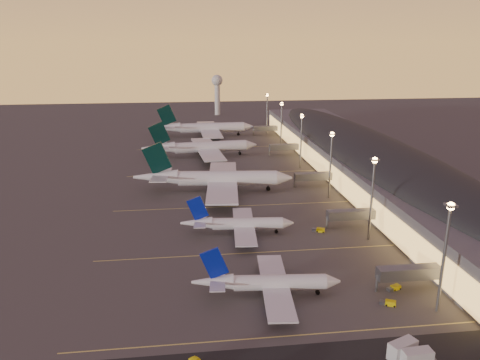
% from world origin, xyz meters
% --- Properties ---
extents(ground, '(700.00, 700.00, 0.00)m').
position_xyz_m(ground, '(0.00, 0.00, 0.00)').
color(ground, '#43403E').
extents(airliner_narrow_south, '(35.51, 31.83, 12.68)m').
position_xyz_m(airliner_narrow_south, '(-0.76, -28.51, 3.28)').
color(airliner_narrow_south, silver).
rests_on(airliner_narrow_south, ground).
extents(airliner_narrow_north, '(35.58, 31.89, 12.70)m').
position_xyz_m(airliner_narrow_north, '(-3.20, 9.44, 3.28)').
color(airliner_narrow_north, silver).
rests_on(airliner_narrow_north, ground).
extents(airliner_wide_near, '(63.97, 58.56, 20.46)m').
position_xyz_m(airliner_wide_near, '(-7.58, 54.09, 5.27)').
color(airliner_wide_near, silver).
rests_on(airliner_wide_near, ground).
extents(airliner_wide_mid, '(60.69, 55.53, 19.41)m').
position_xyz_m(airliner_wide_mid, '(-10.17, 113.97, 5.00)').
color(airliner_wide_mid, silver).
rests_on(airliner_wide_mid, ground).
extents(airliner_wide_far, '(65.16, 59.23, 20.88)m').
position_xyz_m(airliner_wide_far, '(-6.16, 169.09, 5.38)').
color(airliner_wide_far, silver).
rests_on(airliner_wide_far, ground).
extents(terminal_building, '(56.35, 255.00, 17.46)m').
position_xyz_m(terminal_building, '(61.84, 72.47, 8.78)').
color(terminal_building, '#525157').
rests_on(terminal_building, ground).
extents(light_masts, '(2.20, 217.20, 25.90)m').
position_xyz_m(light_masts, '(36.00, 65.00, 17.55)').
color(light_masts, slate).
rests_on(light_masts, ground).
extents(radar_tower, '(9.00, 9.00, 32.50)m').
position_xyz_m(radar_tower, '(10.00, 260.00, 21.87)').
color(radar_tower, silver).
rests_on(radar_tower, ground).
extents(lane_markings, '(90.00, 180.36, 0.00)m').
position_xyz_m(lane_markings, '(0.00, 40.00, 0.01)').
color(lane_markings, '#D8C659').
rests_on(lane_markings, ground).
extents(baggage_tug_a, '(3.84, 2.80, 1.07)m').
position_xyz_m(baggage_tug_a, '(26.30, -36.17, 0.49)').
color(baggage_tug_a, '#CFBB05').
rests_on(baggage_tug_a, ground).
extents(baggage_tug_b, '(3.75, 2.46, 1.04)m').
position_xyz_m(baggage_tug_b, '(30.63, -29.78, 0.48)').
color(baggage_tug_b, '#CFBB05').
rests_on(baggage_tug_b, ground).
extents(baggage_tug_c, '(4.16, 3.00, 1.16)m').
position_xyz_m(baggage_tug_c, '(22.77, 7.90, 0.53)').
color(baggage_tug_c, '#CFBB05').
rests_on(baggage_tug_c, ground).
extents(catering_truck_a, '(6.74, 4.61, 3.54)m').
position_xyz_m(catering_truck_a, '(21.16, -54.27, 1.66)').
color(catering_truck_a, silver).
rests_on(catering_truck_a, ground).
extents(catering_truck_b, '(6.27, 2.73, 3.46)m').
position_xyz_m(catering_truck_b, '(22.71, -57.09, 1.62)').
color(catering_truck_b, silver).
rests_on(catering_truck_b, ground).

